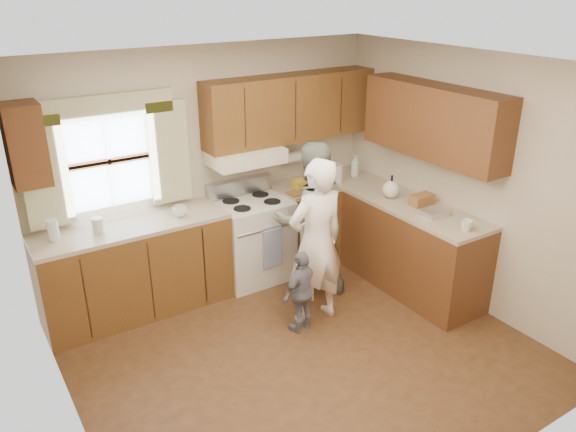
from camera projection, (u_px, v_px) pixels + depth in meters
room at (304, 224)px, 4.54m from camera, size 3.80×3.80×3.80m
kitchen_fixtures at (294, 212)px, 5.84m from camera, size 3.80×2.25×2.15m
stove at (252, 238)px, 6.11m from camera, size 0.76×0.67×1.07m
woman_left at (316, 242)px, 5.21m from camera, size 0.60×0.39×1.64m
woman_right at (311, 220)px, 5.70m from camera, size 0.94×0.82×1.63m
child at (302, 291)px, 5.19m from camera, size 0.51×0.30×0.82m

